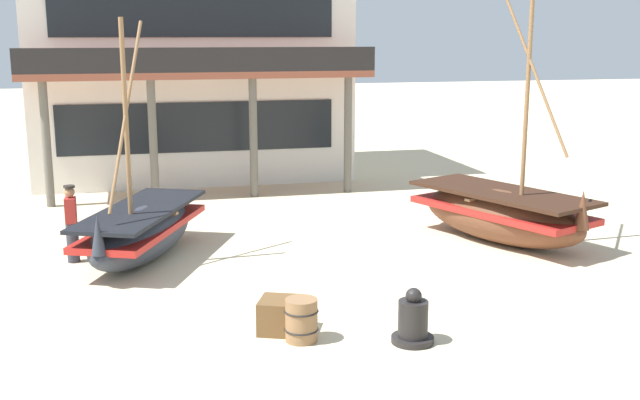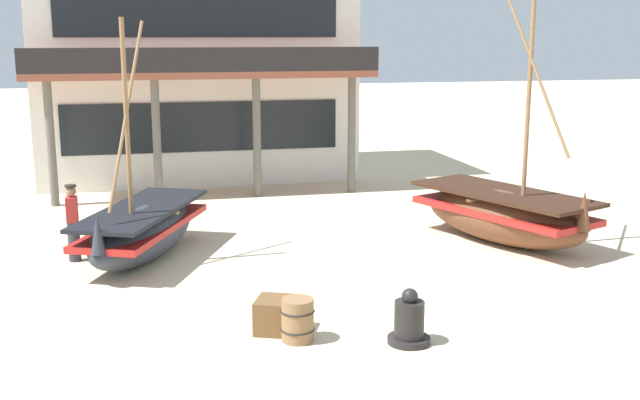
% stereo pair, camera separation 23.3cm
% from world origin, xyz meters
% --- Properties ---
extents(ground_plane, '(120.00, 120.00, 0.00)m').
position_xyz_m(ground_plane, '(0.00, 0.00, 0.00)').
color(ground_plane, beige).
extents(fishing_boat_near_left, '(3.37, 4.87, 6.40)m').
position_xyz_m(fishing_boat_near_left, '(4.61, 1.76, 0.69)').
color(fishing_boat_near_left, brown).
rests_on(fishing_boat_near_left, ground).
extents(fishing_boat_centre_large, '(3.10, 4.61, 5.16)m').
position_xyz_m(fishing_boat_centre_large, '(-3.68, 2.29, 0.64)').
color(fishing_boat_centre_large, '#2D333D').
rests_on(fishing_boat_centre_large, ground).
extents(fisherman_by_hull, '(0.26, 0.37, 1.68)m').
position_xyz_m(fisherman_by_hull, '(-5.14, 2.41, 0.83)').
color(fisherman_by_hull, '#33333D').
rests_on(fisherman_by_hull, ground).
extents(capstan_winch, '(0.68, 0.68, 0.91)m').
position_xyz_m(capstan_winch, '(0.40, -3.56, 0.35)').
color(capstan_winch, black).
rests_on(capstan_winch, ground).
extents(wooden_barrel, '(0.56, 0.56, 0.70)m').
position_xyz_m(wooden_barrel, '(-1.31, -3.07, 0.35)').
color(wooden_barrel, olive).
rests_on(wooden_barrel, ground).
extents(cargo_crate, '(0.87, 0.87, 0.56)m').
position_xyz_m(cargo_crate, '(-1.56, -2.59, 0.28)').
color(cargo_crate, brown).
rests_on(cargo_crate, ground).
extents(harbor_building_main, '(10.68, 8.01, 7.40)m').
position_xyz_m(harbor_building_main, '(-1.72, 12.91, 3.71)').
color(harbor_building_main, white).
rests_on(harbor_building_main, ground).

